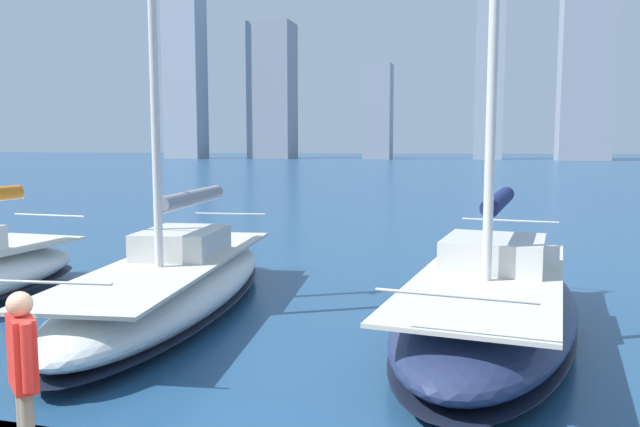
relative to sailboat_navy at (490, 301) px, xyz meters
The scene contains 4 objects.
city_skyline 154.36m from the sailboat_navy, 90.09° to the right, with size 173.11×22.73×52.24m.
sailboat_navy is the anchor object (origin of this frame).
sailboat_grey 6.21m from the sailboat_navy, ahead, with size 3.80×9.73×10.52m.
person_red_shirt 7.89m from the sailboat_navy, 61.10° to the left, with size 0.46×0.41×1.57m.
Camera 1 is at (-2.59, 3.59, 3.36)m, focal length 35.00 mm.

